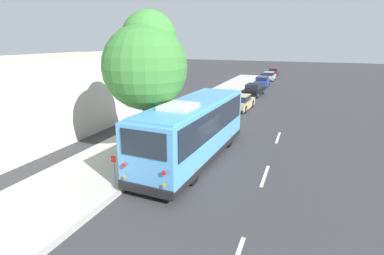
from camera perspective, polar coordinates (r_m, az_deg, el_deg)
ground_plane at (r=14.57m, az=1.06°, el=-8.00°), size 160.00×160.00×0.00m
sidewalk_slab at (r=16.45m, az=-13.56°, el=-5.27°), size 80.00×4.40×0.15m
curb_strip at (r=15.33m, az=-6.48°, el=-6.52°), size 80.00×0.14×0.15m
shuttle_bus at (r=15.14m, az=0.22°, el=-0.03°), size 9.40×2.97×3.25m
parked_sedan_tan at (r=27.26m, az=9.30°, el=4.70°), size 4.26×1.87×1.31m
parked_sedan_black at (r=34.34m, az=11.66°, el=6.99°), size 4.63×1.98×1.33m
parked_sedan_blue at (r=41.62m, az=13.21°, el=8.48°), size 4.41×1.72×1.32m
parked_sedan_silver at (r=48.28m, az=14.42°, el=9.41°), size 4.39×1.86×1.29m
parked_sedan_maroon at (r=55.34m, az=15.23°, el=10.18°), size 4.68×1.80×1.30m
street_tree at (r=14.94m, az=-8.79°, el=12.31°), size 4.12×4.12×7.26m
sign_post_near at (r=12.97m, az=-14.61°, el=-7.81°), size 0.06×0.22×1.28m
sign_post_far at (r=14.29m, az=-10.48°, el=-4.49°), size 0.06×0.22×1.63m
fire_hydrant at (r=22.77m, az=2.41°, el=2.48°), size 0.22×0.22×0.81m
lane_stripe_mid at (r=14.34m, az=13.72°, el=-8.91°), size 2.40×0.14×0.01m
lane_stripe_ahead at (r=19.92m, az=16.07°, el=-1.85°), size 2.40×0.14×0.01m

